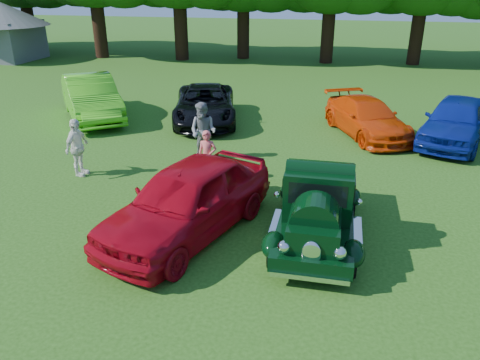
% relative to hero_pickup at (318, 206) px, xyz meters
% --- Properties ---
extents(ground, '(120.00, 120.00, 0.00)m').
position_rel_hero_pickup_xyz_m(ground, '(-0.79, -0.91, -0.73)').
color(ground, '#214A11').
rests_on(ground, ground).
extents(hero_pickup, '(2.00, 4.29, 1.68)m').
position_rel_hero_pickup_xyz_m(hero_pickup, '(0.00, 0.00, 0.00)').
color(hero_pickup, black).
rests_on(hero_pickup, ground).
extents(red_convertible, '(3.43, 5.20, 1.65)m').
position_rel_hero_pickup_xyz_m(red_convertible, '(-2.83, -0.49, 0.10)').
color(red_convertible, '#A40715').
rests_on(red_convertible, ground).
extents(back_car_lime, '(4.58, 5.27, 1.72)m').
position_rel_hero_pickup_xyz_m(back_car_lime, '(-9.58, 7.71, 0.13)').
color(back_car_lime, '#48C31A').
rests_on(back_car_lime, ground).
extents(back_car_black, '(3.53, 5.47, 1.40)m').
position_rel_hero_pickup_xyz_m(back_car_black, '(-4.93, 8.21, -0.03)').
color(back_car_black, black).
rests_on(back_car_black, ground).
extents(back_car_orange, '(3.55, 4.83, 1.30)m').
position_rel_hero_pickup_xyz_m(back_car_orange, '(1.30, 7.77, -0.08)').
color(back_car_orange, red).
rests_on(back_car_orange, ground).
extents(back_car_blue, '(3.44, 5.06, 1.60)m').
position_rel_hero_pickup_xyz_m(back_car_blue, '(4.28, 7.47, 0.07)').
color(back_car_blue, navy).
rests_on(back_car_blue, ground).
extents(spectator_pink, '(0.56, 0.39, 1.47)m').
position_rel_hero_pickup_xyz_m(spectator_pink, '(-3.21, 2.46, 0.01)').
color(spectator_pink, '#D75A58').
rests_on(spectator_pink, ground).
extents(spectator_grey, '(1.02, 0.87, 1.83)m').
position_rel_hero_pickup_xyz_m(spectator_grey, '(-3.80, 4.09, 0.19)').
color(spectator_grey, gray).
rests_on(spectator_grey, ground).
extents(spectator_white, '(0.48, 1.02, 1.69)m').
position_rel_hero_pickup_xyz_m(spectator_white, '(-6.98, 2.08, 0.12)').
color(spectator_white, white).
rests_on(spectator_white, ground).
extents(gazebo, '(6.40, 6.40, 3.90)m').
position_rel_hero_pickup_xyz_m(gazebo, '(-22.79, 20.09, 1.67)').
color(gazebo, slate).
rests_on(gazebo, ground).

